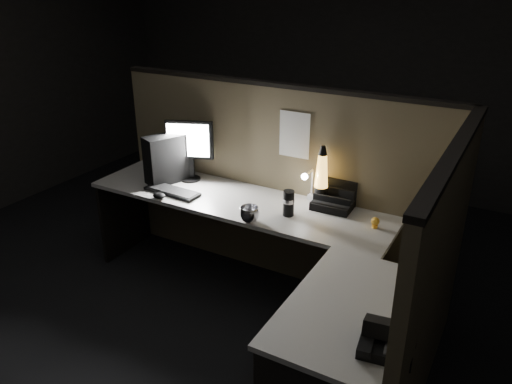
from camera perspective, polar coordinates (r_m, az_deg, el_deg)
The scene contains 17 objects.
floor at distance 3.51m, azimuth -5.16°, elevation -15.89°, with size 6.00×6.00×0.00m, color black.
room_shell at distance 2.78m, azimuth -6.40°, elevation 10.85°, with size 6.00×6.00×6.00m.
partition_back at distance 3.80m, azimuth 2.29°, elevation 0.79°, with size 2.66×0.06×1.50m, color brown.
partition_right at distance 2.74m, azimuth 19.59°, elevation -10.52°, with size 0.06×1.66×1.50m, color brown.
desk at distance 3.27m, azimuth -0.41°, elevation -6.60°, with size 2.60×1.60×0.73m.
pc_tower at distance 3.93m, azimuth -10.01°, elevation 3.81°, with size 0.16×0.35×0.37m, color black.
monitor at distance 3.90m, azimuth -7.60°, elevation 5.39°, with size 0.35×0.18×0.48m.
keyboard at distance 3.77m, azimuth -9.55°, elevation 0.08°, with size 0.44×0.15×0.02m, color black.
mouse at distance 3.69m, azimuth -11.02°, elevation -0.41°, with size 0.10×0.07×0.04m, color black.
clip_lamp at distance 3.54m, azimuth 5.98°, elevation 0.96°, with size 0.05×0.19×0.24m.
organizer at distance 3.52m, azimuth 8.92°, elevation -1.00°, with size 0.28×0.25×0.21m.
lava_lamp at distance 3.49m, azimuth 7.46°, elevation 1.27°, with size 0.12×0.12×0.43m.
travel_mug at distance 3.35m, azimuth 3.74°, elevation -1.28°, with size 0.08×0.08×0.18m, color black.
steel_mug at distance 3.27m, azimuth -0.77°, elevation -2.56°, with size 0.13×0.13×0.10m, color silver.
figurine at distance 3.29m, azimuth 13.47°, elevation -3.27°, with size 0.05×0.05×0.05m, color #FFAE28.
pinned_paper at distance 3.56m, azimuth 4.41°, elevation 6.53°, with size 0.23×0.00×0.33m, color white.
desk_phone at distance 2.32m, azimuth 14.73°, elevation -15.96°, with size 0.25×0.26×0.14m.
Camera 1 is at (1.58, -2.20, 2.23)m, focal length 35.00 mm.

